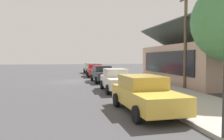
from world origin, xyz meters
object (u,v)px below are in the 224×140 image
Objects in this scene: car_ivory at (116,80)px; car_seafoam at (91,68)px; traffic_light_main at (192,17)px; utility_pole_wooden at (185,38)px; fire_hydrant_red at (135,83)px; car_cherry at (95,70)px; car_charcoal at (102,74)px; car_mustard at (145,94)px.

car_seafoam is at bearing -179.86° from car_ivory.
car_seafoam is at bearing 179.45° from traffic_light_main.
traffic_light_main is (29.11, -0.28, 2.68)m from car_seafoam.
utility_pole_wooden reaches higher than fire_hydrant_red.
car_seafoam is 6.12m from car_cherry.
car_ivory is (18.80, -0.11, -0.00)m from car_seafoam.
utility_pole_wooden is at bearing 14.12° from car_seafoam.
traffic_light_main is (10.31, -0.17, 2.68)m from car_ivory.
car_charcoal is (12.57, -0.15, -0.00)m from car_seafoam.
utility_pole_wooden reaches higher than car_cherry.
car_cherry is at bearing 179.61° from traffic_light_main.
car_seafoam is 29.23m from traffic_light_main.
car_cherry is 0.94× the size of car_mustard.
car_charcoal is 0.97× the size of car_mustard.
car_charcoal is at bearing -137.37° from utility_pole_wooden.
traffic_light_main reaches higher than car_cherry.
car_mustard is (12.63, -0.04, 0.00)m from car_charcoal.
traffic_light_main is at bearing -2.49° from car_charcoal.
car_mustard is at bearing -0.32° from car_ivory.
car_cherry and car_mustard have the same top height.
car_ivory is 6.40m from car_mustard.
car_seafoam is at bearing 176.90° from car_mustard.
car_charcoal is at bearing 179.55° from traffic_light_main.
traffic_light_main is (16.54, -0.13, 2.68)m from car_charcoal.
car_cherry is at bearing -3.18° from car_seafoam.
car_seafoam is 18.80m from car_ivory.
car_seafoam is 19.59m from utility_pole_wooden.
car_mustard is at bearing -13.41° from fire_hydrant_red.
car_charcoal is at bearing -179.13° from car_ivory.
car_mustard is at bearing -2.47° from car_seafoam.
utility_pole_wooden reaches higher than traffic_light_main.
car_cherry is 19.08m from car_mustard.
car_charcoal is at bearing 1.46° from car_cherry.
traffic_light_main is at bearing -0.50° from car_ivory.
fire_hydrant_red is at bearing -89.74° from utility_pole_wooden.
utility_pole_wooden is (12.46, 5.50, 3.11)m from car_cherry.
car_charcoal is 0.62× the size of utility_pole_wooden.
car_seafoam reaches higher than fire_hydrant_red.
car_charcoal and car_mustard have the same top height.
fire_hydrant_red is (18.60, 1.38, -0.32)m from car_seafoam.
car_seafoam is 1.08× the size of car_cherry.
car_mustard is 0.63× the size of utility_pole_wooden.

